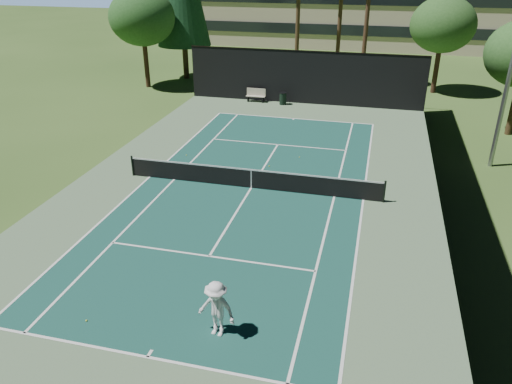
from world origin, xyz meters
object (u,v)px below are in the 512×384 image
player (217,309)px  tennis_ball_a (86,321)px  tennis_ball_d (186,155)px  tennis_ball_c (299,157)px  trash_bin (283,98)px  tennis_ball_b (269,166)px  park_bench (256,95)px  tennis_net (251,178)px

player → tennis_ball_a: player is taller
tennis_ball_d → player: bearing=-65.1°
tennis_ball_c → trash_bin: bearing=106.3°
player → trash_bin: bearing=107.8°
tennis_ball_b → tennis_ball_d: tennis_ball_b is taller
tennis_ball_b → tennis_ball_d: size_ratio=1.11×
tennis_ball_a → tennis_ball_b: size_ratio=0.90×
trash_bin → tennis_ball_d: bearing=-105.3°
player → park_bench: 26.61m
tennis_ball_a → tennis_ball_d: (-2.19, 14.26, 0.00)m
park_bench → tennis_ball_d: bearing=-94.8°
tennis_ball_c → tennis_ball_d: bearing=-168.5°
tennis_ball_a → tennis_ball_c: tennis_ball_a is taller
tennis_net → tennis_ball_c: tennis_net is taller
tennis_ball_a → park_bench: size_ratio=0.04×
player → tennis_ball_a: size_ratio=28.73×
tennis_net → tennis_ball_b: bearing=84.9°
tennis_ball_c → park_bench: bearing=115.9°
trash_bin → tennis_ball_c: bearing=-73.7°
tennis_ball_a → park_bench: 26.57m
tennis_ball_c → player: bearing=-89.9°
tennis_ball_d → tennis_ball_c: bearing=11.5°
tennis_net → park_bench: size_ratio=8.60×
trash_bin → park_bench: bearing=171.7°
park_bench → trash_bin: 2.25m
tennis_ball_d → trash_bin: size_ratio=0.07×
tennis_ball_a → tennis_ball_c: bearing=74.9°
player → tennis_ball_d: (-6.40, 13.78, -0.91)m
tennis_ball_a → tennis_ball_d: same height
tennis_net → tennis_ball_c: 4.96m
tennis_ball_a → tennis_ball_b: 14.10m
player → tennis_ball_d: bearing=125.7°
player → tennis_ball_a: bearing=-162.6°
tennis_ball_b → tennis_ball_c: size_ratio=1.19×
tennis_net → trash_bin: size_ratio=13.65×
tennis_ball_b → tennis_ball_c: bearing=51.8°
park_bench → player: bearing=-78.4°
tennis_net → player: bearing=-81.0°
player → tennis_net: bearing=109.9°
player → park_bench: bearing=112.5°
tennis_ball_a → tennis_net: bearing=76.8°
player → tennis_ball_b: player is taller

